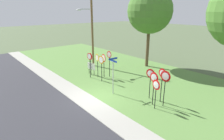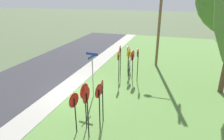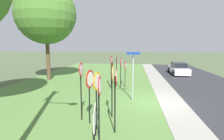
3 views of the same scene
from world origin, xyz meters
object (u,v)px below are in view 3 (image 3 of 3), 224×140
(yield_sign_near_right, at_px, (112,64))
(oak_tree_right, at_px, (46,14))
(stop_sign_far_right, at_px, (113,80))
(stop_sign_near_right, at_px, (97,88))
(yield_sign_far_left, at_px, (112,67))
(notice_board, at_px, (95,119))
(stop_sign_far_center, at_px, (100,94))
(stop_sign_near_left, at_px, (90,85))
(stop_sign_far_left, at_px, (81,79))
(yield_sign_center, at_px, (126,68))
(yield_sign_near_left, at_px, (121,65))
(parked_sedan_distant, at_px, (178,69))
(street_name_post, at_px, (133,72))
(yield_sign_far_right, at_px, (117,63))
(stop_sign_center_tall, at_px, (116,87))

(yield_sign_near_right, relative_size, oak_tree_right, 0.28)
(stop_sign_far_right, bearing_deg, stop_sign_near_right, 158.60)
(yield_sign_far_left, distance_m, notice_board, 7.50)
(yield_sign_far_left, bearing_deg, stop_sign_far_center, 174.30)
(stop_sign_near_left, height_order, yield_sign_near_right, yield_sign_near_right)
(stop_sign_far_left, height_order, stop_sign_far_center, stop_sign_far_left)
(stop_sign_near_right, height_order, yield_sign_far_left, stop_sign_near_right)
(stop_sign_far_right, distance_m, yield_sign_center, 6.43)
(yield_sign_near_left, relative_size, yield_sign_near_right, 0.95)
(parked_sedan_distant, bearing_deg, yield_sign_center, 142.74)
(parked_sedan_distant, bearing_deg, stop_sign_far_right, 156.78)
(oak_tree_right, bearing_deg, stop_sign_far_left, -146.53)
(stop_sign_far_center, xyz_separation_m, stop_sign_far_right, (2.13, -0.21, 0.11))
(oak_tree_right, xyz_separation_m, parked_sedan_distant, (5.37, -13.64, -5.70))
(stop_sign_far_left, bearing_deg, street_name_post, -36.24)
(stop_sign_far_left, height_order, yield_sign_far_left, stop_sign_far_left)
(stop_sign_far_left, xyz_separation_m, street_name_post, (3.25, -2.27, -0.12))
(stop_sign_far_right, relative_size, yield_sign_far_right, 0.95)
(stop_sign_near_left, height_order, yield_sign_near_left, yield_sign_near_left)
(stop_sign_far_right, xyz_separation_m, yield_sign_near_left, (5.97, 0.03, 0.02))
(stop_sign_center_tall, bearing_deg, stop_sign_far_left, 52.34)
(stop_sign_near_right, xyz_separation_m, oak_tree_right, (9.93, 6.90, 4.58))
(stop_sign_far_right, height_order, yield_sign_far_left, stop_sign_far_right)
(stop_sign_near_right, bearing_deg, stop_sign_near_left, 50.30)
(stop_sign_far_right, xyz_separation_m, oak_tree_right, (8.63, 7.37, 4.50))
(stop_sign_far_right, distance_m, yield_sign_near_right, 6.13)
(stop_sign_far_center, relative_size, parked_sedan_distant, 0.51)
(stop_sign_far_center, bearing_deg, yield_sign_center, -5.18)
(stop_sign_far_right, relative_size, street_name_post, 0.83)
(stop_sign_near_right, distance_m, stop_sign_far_center, 0.88)
(stop_sign_far_right, relative_size, stop_sign_center_tall, 0.98)
(yield_sign_far_left, relative_size, parked_sedan_distant, 0.52)
(street_name_post, xyz_separation_m, notice_board, (-5.01, 1.29, -0.95))
(stop_sign_near_right, xyz_separation_m, stop_sign_far_left, (0.81, 0.88, 0.18))
(stop_sign_center_tall, bearing_deg, yield_sign_far_left, 2.19)
(yield_sign_center, bearing_deg, stop_sign_far_center, -172.75)
(oak_tree_right, bearing_deg, street_name_post, -125.24)
(street_name_post, xyz_separation_m, oak_tree_right, (5.86, 8.30, 4.53))
(stop_sign_far_center, height_order, yield_sign_near_right, yield_sign_near_right)
(stop_sign_far_right, bearing_deg, stop_sign_center_tall, -170.38)
(stop_sign_center_tall, bearing_deg, stop_sign_near_left, 52.95)
(stop_sign_far_center, height_order, notice_board, stop_sign_far_center)
(yield_sign_near_right, relative_size, yield_sign_far_left, 1.09)
(stop_sign_near_right, height_order, oak_tree_right, oak_tree_right)
(stop_sign_near_right, xyz_separation_m, yield_sign_center, (7.71, -0.78, -0.16))
(stop_sign_center_tall, xyz_separation_m, yield_sign_center, (7.93, -0.01, -0.26))
(stop_sign_far_left, bearing_deg, notice_board, -152.15)
(yield_sign_near_right, bearing_deg, notice_board, -169.69)
(stop_sign_near_right, distance_m, stop_sign_far_left, 1.21)
(yield_sign_far_right, distance_m, notice_board, 8.90)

